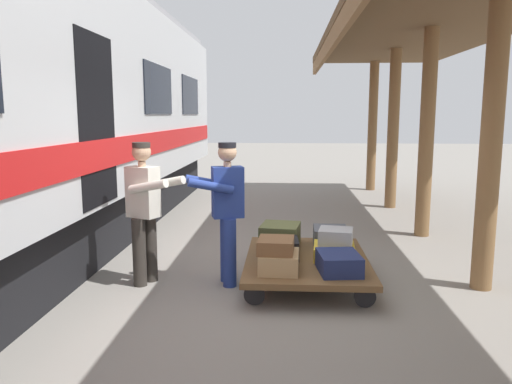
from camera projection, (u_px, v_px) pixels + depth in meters
The scene contains 13 objects.
ground_plane at pixel (288, 284), 5.96m from camera, with size 60.00×60.00×0.00m, color gray.
platform_canopy at pixel (496, 1), 5.33m from camera, with size 3.20×16.30×3.56m.
luggage_cart at pixel (307, 261), 6.03m from camera, with size 1.47×1.97×0.30m.
suitcase_navy_fabric at pixel (339, 263), 5.45m from camera, with size 0.44×0.54×0.21m, color navy.
suitcase_black_hardshell at pixel (280, 248), 6.02m from camera, with size 0.45×0.45×0.23m, color black.
suitcase_yellow_case at pixel (334, 252), 5.99m from camera, with size 0.49×0.52×0.16m, color gold.
suitcase_tan_vintage at pixel (279, 262), 5.49m from camera, with size 0.43×0.50×0.21m, color tan.
suitcase_olive_duffel at pixel (280, 235), 6.55m from camera, with size 0.49×0.53×0.29m, color brown.
suitcase_slate_roller at pixel (330, 237), 6.52m from camera, with size 0.43×0.49×0.25m, color #4C515B.
suitcase_gray_aluminum at pixel (336, 237), 6.00m from camera, with size 0.40×0.37×0.19m, color #9EA0A5.
suitcase_brown_leather at pixel (276, 245), 5.47m from camera, with size 0.39×0.43×0.16m, color brown.
porter_in_overalls at pixel (226, 208), 5.85m from camera, with size 0.73×0.55×1.70m.
porter_by_door at pixel (145, 208), 5.86m from camera, with size 0.74×0.60×1.70m.
Camera 1 is at (0.04, 5.73, 2.02)m, focal length 34.74 mm.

